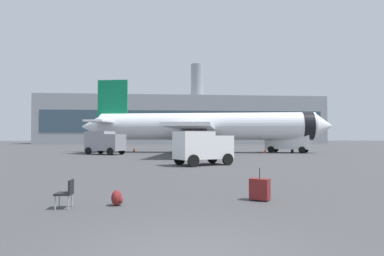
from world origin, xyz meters
name	(u,v)px	position (x,y,z in m)	size (l,w,h in m)	color
airplane_at_gate	(203,127)	(5.30, 40.40, 3.66)	(35.63, 32.33, 10.50)	white
service_truck	(105,142)	(-7.67, 36.14, 1.61)	(5.26, 4.30, 2.90)	gray
fuel_truck	(287,140)	(17.00, 39.00, 1.77)	(6.32, 5.32, 3.20)	white
cargo_van	(203,146)	(2.62, 19.40, 1.45)	(4.83, 3.81, 2.60)	white
safety_cone_near	(265,150)	(13.78, 38.99, 0.32)	(0.44, 0.44, 0.65)	#F2590C
safety_cone_mid	(230,148)	(10.64, 48.03, 0.31)	(0.44, 0.44, 0.63)	#F2590C
safety_cone_far	(134,150)	(-4.68, 43.38, 0.31)	(0.44, 0.44, 0.63)	#F2590C
rolling_suitcase	(260,189)	(2.82, 5.13, 0.39)	(0.75, 0.69, 1.10)	maroon
traveller_backpack	(117,198)	(-1.92, 4.71, 0.23)	(0.36, 0.40, 0.48)	maroon
gate_chair	(66,192)	(-3.39, 4.44, 0.50)	(0.48, 0.48, 0.86)	black
terminal_building	(184,120)	(6.99, 110.49, 8.21)	(97.25, 17.46, 28.18)	gray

